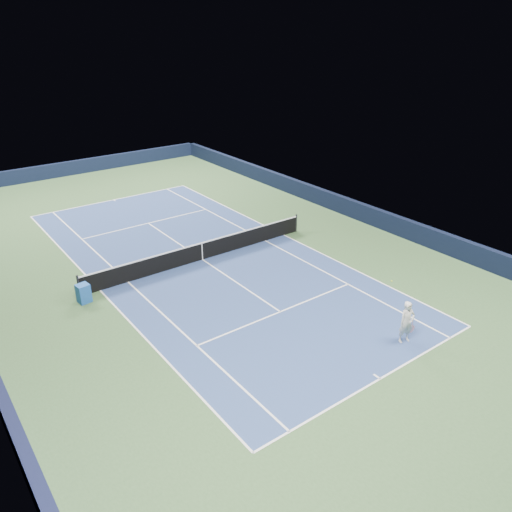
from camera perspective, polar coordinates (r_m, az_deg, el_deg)
ground at (r=26.05m, az=-6.13°, el=-0.42°), size 40.00×40.00×0.00m
wall_far at (r=43.22m, az=-20.06°, el=9.47°), size 22.00×0.35×1.10m
wall_right at (r=32.21m, az=10.60°, el=5.48°), size 0.35×40.00×1.10m
court_surface at (r=26.05m, az=-6.13°, el=-0.41°), size 10.97×23.77×0.01m
baseline_far at (r=36.11m, az=-15.98°, el=6.20°), size 10.97×0.08×0.00m
baseline_near at (r=18.32m, az=14.01°, el=-13.45°), size 10.97×0.08×0.00m
sideline_doubles_right at (r=28.93m, az=3.20°, el=2.42°), size 0.08×23.77×0.00m
sideline_doubles_left at (r=24.09m, az=-17.39°, el=-3.77°), size 0.08×23.77×0.00m
sideline_singles_right at (r=28.14m, az=1.05°, el=1.77°), size 0.08×23.77×0.00m
sideline_singles_left at (r=24.48m, az=-14.41°, el=-2.89°), size 0.08×23.77×0.00m
service_line_far at (r=31.31m, az=-12.21°, el=3.69°), size 8.23×0.08×0.00m
service_line_near at (r=21.42m, az=2.80°, el=-6.38°), size 8.23×0.08×0.00m
center_service_line at (r=26.05m, az=-6.14°, el=-0.40°), size 0.08×12.80×0.00m
center_mark_far at (r=35.98m, az=-15.89°, el=6.14°), size 0.08×0.30×0.00m
center_mark_near at (r=18.39m, az=13.65°, el=-13.24°), size 0.08×0.30×0.00m
tennis_net at (r=25.84m, az=-6.19°, el=0.59°), size 12.90×0.10×1.07m
sponsor_cube at (r=23.17m, az=-19.10°, el=-4.05°), size 0.61×0.55×0.86m
tennis_player at (r=19.97m, az=16.85°, el=-7.25°), size 0.83×1.32×2.21m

